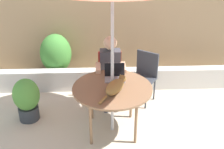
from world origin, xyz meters
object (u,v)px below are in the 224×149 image
Objects in this scene: chair_empty at (144,73)px; potted_plant_near_fence at (56,56)px; person_seated at (110,68)px; cat at (116,86)px; potted_plant_by_chair at (27,98)px; chair_occupied at (110,73)px; patio_table at (112,90)px; laptop at (115,74)px.

chair_empty is 1.82m from potted_plant_near_fence.
person_seated is 2.17× the size of cat.
potted_plant_by_chair is (-1.93, -0.52, -0.14)m from chair_empty.
chair_occupied is at bearing 22.32° from potted_plant_by_chair.
potted_plant_by_chair is (-1.37, 0.47, -0.45)m from cat.
potted_plant_by_chair is at bearing 165.60° from patio_table.
cat reaches higher than chair_empty.
laptop is (0.05, -0.61, 0.29)m from chair_occupied.
cat is at bearing -87.27° from person_seated.
chair_empty is at bearing 12.74° from person_seated.
potted_plant_by_chair is (-1.33, -0.39, -0.31)m from person_seated.
chair_empty is at bearing 60.56° from cat.
potted_plant_by_chair is at bearing -102.58° from potted_plant_near_fence.
potted_plant_near_fence is at bearing 120.89° from cat.
chair_occupied is at bearing 177.89° from chair_empty.
potted_plant_near_fence is (-1.07, 1.79, -0.30)m from cat.
person_seated is at bearing 16.28° from potted_plant_by_chair.
person_seated reaches higher than potted_plant_by_chair.
potted_plant_near_fence is 1.37m from potted_plant_by_chair.
person_seated is 0.47m from laptop.
laptop is 0.43× the size of potted_plant_by_chair.
chair_occupied is at bearing 90.00° from person_seated.
potted_plant_by_chair is (-1.37, 0.06, -0.43)m from laptop.
potted_plant_near_fence is (-1.63, 0.80, 0.01)m from chair_empty.
potted_plant_by_chair is at bearing -164.81° from chair_empty.
laptop is 1.44m from potted_plant_by_chair.
potted_plant_by_chair is at bearing -157.68° from chair_occupied.
laptop is at bearing -52.18° from potted_plant_near_fence.
person_seated is at bearing -167.26° from chair_empty.
potted_plant_near_fence is at bearing 127.82° from laptop.
patio_table is 2.02× the size of cat.
chair_empty is 0.64m from person_seated.
chair_empty is at bearing -26.25° from potted_plant_near_fence.
cat reaches higher than chair_occupied.
chair_occupied is 1.57× the size of cat.
potted_plant_near_fence reaches higher than chair_empty.
potted_plant_near_fence is at bearing 77.42° from potted_plant_by_chair.
person_seated reaches higher than potted_plant_near_fence.
patio_table is at bearing -124.73° from chair_empty.
person_seated is 1.71× the size of potted_plant_by_chair.
chair_occupied is 1.29m from potted_plant_near_fence.
patio_table reaches higher than potted_plant_by_chair.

